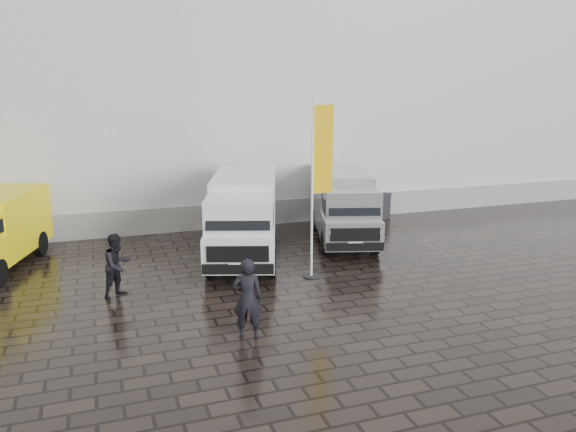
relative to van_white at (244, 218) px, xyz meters
name	(u,v)px	position (x,y,z in m)	size (l,w,h in m)	color
ground	(306,292)	(0.77, -3.82, -1.34)	(120.00, 120.00, 0.00)	black
exhibition_hall	(235,79)	(2.77, 12.18, 4.66)	(44.00, 16.00, 12.00)	silver
hall_plinth	(283,211)	(2.77, 4.13, -0.84)	(44.00, 0.15, 1.00)	gray
van_white	(244,218)	(0.00, 0.00, 0.00)	(2.07, 6.21, 2.69)	silver
van_silver	(343,207)	(4.03, 0.88, -0.10)	(1.91, 5.73, 2.48)	#A7A9AB
flagpole	(318,179)	(1.59, -2.61, 1.66)	(0.88, 0.50, 5.34)	black
wheelie_bin	(380,206)	(7.05, 3.58, -0.79)	(0.67, 0.67, 1.11)	black
person_front	(248,298)	(-1.50, -6.05, -0.40)	(0.69, 0.45, 1.90)	black
person_tent	(117,265)	(-4.18, -2.36, -0.46)	(0.86, 0.67, 1.77)	black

